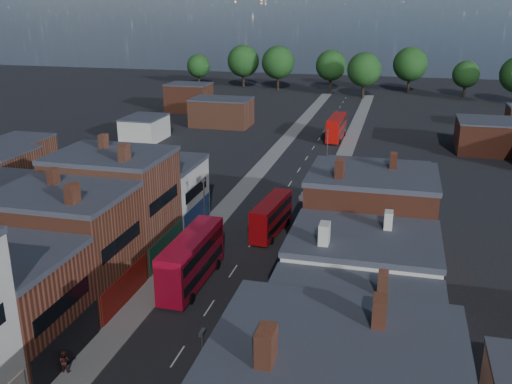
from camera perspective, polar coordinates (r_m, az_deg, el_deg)
The scene contains 13 objects.
pavement_west at distance 86.54m, azimuth -1.57°, elevation 0.03°, with size 3.00×200.00×0.12m, color gray.
pavement_east at distance 84.11m, azimuth 6.99°, elevation -0.66°, with size 3.00×200.00×0.12m, color gray.
terrace_east at distance 35.70m, azimuth 8.78°, elevation -17.38°, with size 12.00×80.00×13.33m, color brown.
lamp_post_1 at distance 38.37m, azimuth -5.23°, elevation -17.97°, with size 0.25×0.70×8.12m.
lamp_post_2 at distance 66.65m, azimuth -5.19°, elevation -1.55°, with size 0.25×0.70×8.12m.
lamp_post_3 at distance 92.45m, azimuth 7.12°, elevation 4.10°, with size 0.25×0.70×8.12m.
bus_0 at distance 58.28m, azimuth -6.45°, elevation -6.65°, with size 3.21×12.11×5.21m.
bus_1 at distance 70.53m, azimuth 1.56°, elevation -2.38°, with size 3.29×10.24×4.34m.
bus_2 at distance 120.49m, azimuth 8.04°, elevation 6.44°, with size 3.20×11.53×4.94m.
car_2 at distance 78.74m, azimuth 0.72°, elevation -1.50°, with size 1.81×3.92×1.09m, color black.
car_3 at distance 84.25m, azimuth 5.18°, elevation -0.15°, with size 1.80×4.42×1.28m, color silver.
ped_1 at distance 48.36m, azimuth -18.63°, elevation -15.73°, with size 0.89×0.49×1.83m, color #44211B.
ped_3 at distance 54.58m, azimuth 3.61°, elevation -10.44°, with size 1.13×0.52×1.93m, color #5C554F.
Camera 1 is at (15.98, -28.95, 27.46)m, focal length 40.00 mm.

